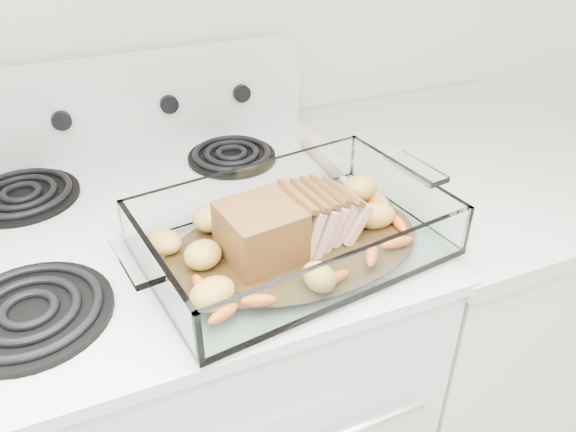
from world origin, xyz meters
name	(u,v)px	position (x,y,z in m)	size (l,w,h in m)	color
electric_range	(181,404)	(0.00, 1.66, 0.48)	(0.78, 0.70, 1.12)	silver
counter_right	(445,320)	(0.67, 1.66, 0.47)	(0.58, 0.68, 0.93)	silver
baking_dish	(293,238)	(0.17, 1.48, 0.97)	(0.42, 0.28, 0.08)	white
pork_roast	(280,226)	(0.15, 1.48, 0.99)	(0.21, 0.10, 0.08)	brown
roast_vegetables	(283,225)	(0.17, 1.51, 0.97)	(0.32, 0.17, 0.04)	orange
wooden_spoon	(352,185)	(0.35, 1.62, 0.94)	(0.06, 0.29, 0.02)	#D0B680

